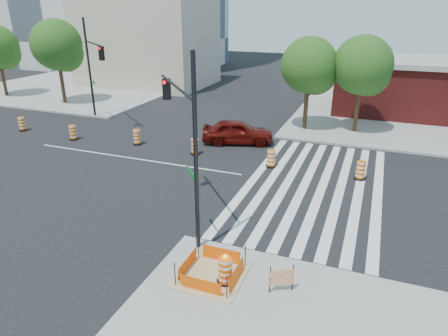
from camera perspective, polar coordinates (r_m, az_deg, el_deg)
The scene contains 22 objects.
ground at distance 25.05m, azimuth -12.81°, elevation 1.35°, with size 120.00×120.00×0.00m, color black.
sidewalk_ne at distance 38.52m, azimuth 27.65°, elevation 6.78°, with size 22.00×22.00×0.15m, color gray.
sidewalk_nw at distance 49.51m, azimuth -18.98°, elevation 11.05°, with size 22.00×22.00×0.15m, color gray.
crosswalk_east at distance 21.28m, azimuth 12.64°, elevation -2.45°, with size 6.75×13.50×0.01m.
lane_centerline at distance 25.05m, azimuth -12.81°, elevation 1.36°, with size 14.00×0.12×0.01m, color silver.
excavation_pit at distance 14.04m, azimuth -1.80°, elevation -14.95°, with size 2.20×2.20×0.90m.
brick_storefront at distance 38.08m, azimuth 28.25°, elevation 10.01°, with size 16.50×8.50×4.60m.
beige_midrise at distance 48.61m, azimuth -10.90°, elevation 17.52°, with size 14.00×10.00×10.00m, color #BFAA92.
red_coupe at distance 26.97m, azimuth 1.93°, elevation 5.21°, with size 1.90×4.72×1.61m, color #510B06.
signal_pole_se at distance 15.12m, azimuth -5.66°, elevation 5.83°, with size 3.65×4.26×7.25m.
signal_pole_nw at distance 33.00m, azimuth -18.27°, elevation 14.26°, with size 4.56×3.82×7.69m.
pit_drum at distance 13.51m, azimuth 0.18°, elevation -14.55°, with size 0.57×0.57×1.12m.
barricade at distance 13.26m, azimuth 8.22°, elevation -15.22°, with size 0.75×0.45×0.98m.
tree_north_b at distance 40.38m, azimuth -22.68°, elevation 15.57°, with size 4.50×4.50×7.66m.
tree_north_c at distance 29.76m, azimuth 12.13°, elevation 13.73°, with size 3.97×3.97×6.75m.
tree_north_d at distance 29.96m, azimuth 19.22°, elevation 13.27°, with size 4.06×4.06×6.91m.
median_drum_0 at distance 33.39m, azimuth -26.89°, elevation 5.57°, with size 0.60×0.60×1.02m.
median_drum_1 at distance 29.68m, azimuth -20.75°, elevation 4.70°, with size 0.60×0.60×1.02m.
median_drum_2 at distance 27.41m, azimuth -12.30°, elevation 4.27°, with size 0.60×0.60×1.02m.
median_drum_3 at distance 25.05m, azimuth -4.16°, elevation 3.05°, with size 0.60×0.60×1.18m.
median_drum_4 at distance 23.14m, azimuth 6.76°, elevation 1.28°, with size 0.60×0.60×1.02m.
median_drum_5 at distance 22.55m, azimuth 18.93°, elevation -0.41°, with size 0.60×0.60×1.02m.
Camera 1 is at (13.45, -19.26, 8.71)m, focal length 32.00 mm.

